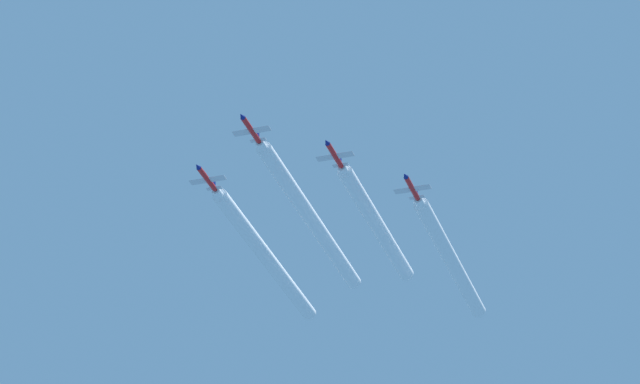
{
  "coord_description": "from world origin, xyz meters",
  "views": [
    {
      "loc": [
        -90.77,
        247.16,
        1.4
      ],
      "look_at": [
        -6.4,
        -16.59,
        159.16
      ],
      "focal_mm": 90.04,
      "sensor_mm": 36.0,
      "label": 1
    }
  ],
  "objects_px": {
    "jet_lead": "(250,129)",
    "jet_left_wingman": "(334,154)",
    "jet_outer_left": "(412,187)",
    "jet_right_wingman": "(206,178)"
  },
  "relations": [
    {
      "from": "jet_left_wingman",
      "to": "jet_outer_left",
      "type": "bearing_deg",
      "value": -131.5
    },
    {
      "from": "jet_left_wingman",
      "to": "jet_right_wingman",
      "type": "distance_m",
      "value": 26.29
    },
    {
      "from": "jet_left_wingman",
      "to": "jet_outer_left",
      "type": "xyz_separation_m",
      "value": [
        -11.75,
        -13.28,
        -2.07
      ]
    },
    {
      "from": "jet_left_wingman",
      "to": "jet_lead",
      "type": "bearing_deg",
      "value": 43.52
    },
    {
      "from": "jet_outer_left",
      "to": "jet_right_wingman",
      "type": "bearing_deg",
      "value": 18.89
    },
    {
      "from": "jet_outer_left",
      "to": "jet_lead",
      "type": "bearing_deg",
      "value": 46.03
    },
    {
      "from": "jet_lead",
      "to": "jet_right_wingman",
      "type": "height_order",
      "value": "jet_lead"
    },
    {
      "from": "jet_right_wingman",
      "to": "jet_lead",
      "type": "bearing_deg",
      "value": 137.82
    },
    {
      "from": "jet_lead",
      "to": "jet_left_wingman",
      "type": "xyz_separation_m",
      "value": [
        -12.69,
        -12.05,
        -0.99
      ]
    },
    {
      "from": "jet_right_wingman",
      "to": "jet_outer_left",
      "type": "relative_size",
      "value": 1.0
    }
  ]
}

